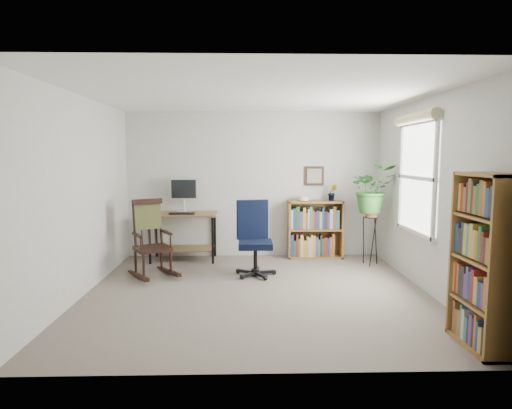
{
  "coord_description": "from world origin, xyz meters",
  "views": [
    {
      "loc": [
        -0.14,
        -5.14,
        1.67
      ],
      "look_at": [
        0.0,
        0.4,
        1.05
      ],
      "focal_mm": 30.0,
      "sensor_mm": 36.0,
      "label": 1
    }
  ],
  "objects_px": {
    "office_chair": "(255,238)",
    "tall_bookshelf": "(484,262)",
    "low_bookshelf": "(315,229)",
    "rocking_chair": "(152,238)",
    "desk": "(183,237)"
  },
  "relations": [
    {
      "from": "office_chair",
      "to": "tall_bookshelf",
      "type": "distance_m",
      "value": 3.02
    },
    {
      "from": "low_bookshelf",
      "to": "tall_bookshelf",
      "type": "xyz_separation_m",
      "value": [
        0.9,
        -3.39,
        0.29
      ]
    },
    {
      "from": "rocking_chair",
      "to": "tall_bookshelf",
      "type": "relative_size",
      "value": 0.71
    },
    {
      "from": "desk",
      "to": "low_bookshelf",
      "type": "distance_m",
      "value": 2.16
    },
    {
      "from": "low_bookshelf",
      "to": "tall_bookshelf",
      "type": "bearing_deg",
      "value": -75.08
    },
    {
      "from": "rocking_chair",
      "to": "tall_bookshelf",
      "type": "height_order",
      "value": "tall_bookshelf"
    },
    {
      "from": "rocking_chair",
      "to": "desk",
      "type": "bearing_deg",
      "value": 43.37
    },
    {
      "from": "office_chair",
      "to": "tall_bookshelf",
      "type": "xyz_separation_m",
      "value": [
        1.92,
        -2.32,
        0.23
      ]
    },
    {
      "from": "desk",
      "to": "rocking_chair",
      "type": "height_order",
      "value": "rocking_chair"
    },
    {
      "from": "rocking_chair",
      "to": "low_bookshelf",
      "type": "xyz_separation_m",
      "value": [
        2.45,
        1.07,
        -0.07
      ]
    },
    {
      "from": "rocking_chair",
      "to": "office_chair",
      "type": "bearing_deg",
      "value": -29.73
    },
    {
      "from": "desk",
      "to": "rocking_chair",
      "type": "xyz_separation_m",
      "value": [
        -0.29,
        -0.95,
        0.16
      ]
    },
    {
      "from": "office_chair",
      "to": "tall_bookshelf",
      "type": "relative_size",
      "value": 0.7
    },
    {
      "from": "rocking_chair",
      "to": "low_bookshelf",
      "type": "bearing_deg",
      "value": -5.93
    },
    {
      "from": "tall_bookshelf",
      "to": "low_bookshelf",
      "type": "bearing_deg",
      "value": 104.92
    }
  ]
}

